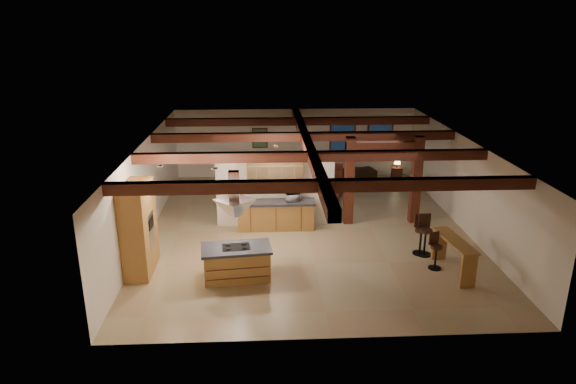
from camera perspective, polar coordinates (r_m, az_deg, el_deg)
The scene contains 23 objects.
ground at distance 16.59m, azimuth 2.12°, elevation -4.15°, with size 12.00×12.00×0.00m, color tan.
room_walls at distance 15.99m, azimuth 2.19°, elevation 1.75°, with size 12.00×12.00×12.00m.
ceiling_beams at distance 15.73m, azimuth 2.24°, elevation 5.17°, with size 10.00×12.00×0.28m.
timber_posts at distance 16.86m, azimuth 10.54°, elevation 2.28°, with size 2.50×0.30×2.90m.
partition_wall at distance 16.62m, azimuth -1.42°, elevation -0.05°, with size 3.80×0.18×2.20m, color silver.
pantry_cabinet at distance 14.06m, azimuth -16.22°, elevation -3.92°, with size 0.67×1.60×2.40m.
back_counter at distance 16.46m, azimuth -1.37°, elevation -2.54°, with size 2.50×0.66×0.94m.
upper_display_cabinet at distance 16.21m, azimuth -1.43°, elevation 2.25°, with size 1.80×0.36×0.95m.
range_hood at distance 12.93m, azimuth -5.91°, elevation -2.45°, with size 1.10×1.10×1.40m.
back_windows at distance 22.13m, azimuth 8.12°, elevation 5.57°, with size 2.70×0.07×1.70m.
framed_art at distance 21.70m, azimuth -3.15°, elevation 6.00°, with size 0.65×0.05×0.85m.
recessed_cans at distance 13.82m, azimuth -7.59°, elevation 3.60°, with size 3.16×2.46×0.03m.
kitchen_island at distance 13.47m, azimuth -5.73°, elevation -7.77°, with size 1.88×1.14×0.89m.
dining_table at distance 19.12m, azimuth 2.93°, elevation 0.01°, with size 1.86×1.04×0.65m, color #3B1A0E.
sofa at distance 21.74m, azimuth 7.03°, elevation 2.10°, with size 2.04×0.80×0.60m, color black.
microwave at distance 16.28m, azimuth 0.52°, elevation -0.59°, with size 0.43×0.29×0.24m, color #B2B1B6.
bar_counter at distance 14.27m, azimuth 17.95°, elevation -6.20°, with size 0.66×1.85×0.95m.
side_table at distance 21.95m, azimuth 11.97°, elevation 1.98°, with size 0.47×0.47×0.59m, color #411510.
table_lamp at distance 21.81m, azimuth 12.06°, elevation 3.28°, with size 0.27×0.27×0.32m.
bar_stool_a at distance 14.43m, azimuth 16.06°, elevation -6.28°, with size 0.37×0.38×1.01m.
bar_stool_b at distance 15.18m, azimuth 14.53°, elevation -4.58°, with size 0.40×0.40×1.16m.
bar_stool_c at distance 15.13m, azimuth 14.98°, elevation -4.61°, with size 0.42×0.42×1.20m.
dining_chairs at distance 19.01m, azimuth 2.94°, elevation 0.99°, with size 2.43×2.43×1.32m.
Camera 1 is at (-1.38, -15.25, 6.39)m, focal length 32.00 mm.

